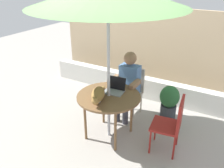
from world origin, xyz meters
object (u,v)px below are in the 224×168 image
object	(u,v)px
patio_table	(109,99)
laptop	(115,87)
person_seated	(128,83)
potted_plant_near_fence	(169,101)
cat	(98,95)
chair_occupied	(131,88)
chair_empty	(172,122)

from	to	relation	value
patio_table	laptop	distance (m)	0.22
person_seated	potted_plant_near_fence	xyz separation A→B (m)	(0.66, 0.33, -0.34)
person_seated	cat	world-z (taller)	person_seated
cat	potted_plant_near_fence	size ratio (longest dim) A/B	0.99
person_seated	cat	xyz separation A→B (m)	(-0.06, -0.86, 0.13)
potted_plant_near_fence	person_seated	bearing A→B (deg)	-153.33
chair_occupied	person_seated	bearing A→B (deg)	-90.00
potted_plant_near_fence	laptop	bearing A→B (deg)	-128.98
chair_occupied	cat	world-z (taller)	cat
person_seated	potted_plant_near_fence	size ratio (longest dim) A/B	1.94
patio_table	person_seated	bearing A→B (deg)	90.00
laptop	cat	bearing A→B (deg)	-100.63
cat	potted_plant_near_fence	bearing A→B (deg)	58.65
cat	patio_table	bearing A→B (deg)	73.41
person_seated	potted_plant_near_fence	world-z (taller)	person_seated
chair_occupied	laptop	xyz separation A→B (m)	(0.01, -0.63, 0.28)
laptop	potted_plant_near_fence	world-z (taller)	laptop
cat	chair_occupied	bearing A→B (deg)	86.56
laptop	potted_plant_near_fence	distance (m)	1.13
person_seated	laptop	world-z (taller)	person_seated
chair_occupied	cat	bearing A→B (deg)	-93.44
laptop	patio_table	bearing A→B (deg)	-93.54
chair_occupied	potted_plant_near_fence	size ratio (longest dim) A/B	1.40
patio_table	person_seated	distance (m)	0.65
cat	potted_plant_near_fence	xyz separation A→B (m)	(0.72, 1.19, -0.48)
chair_empty	patio_table	bearing A→B (deg)	-172.42
patio_table	chair_empty	bearing A→B (deg)	7.58
patio_table	chair_empty	distance (m)	0.98
laptop	person_seated	bearing A→B (deg)	91.34
patio_table	cat	bearing A→B (deg)	-106.59
patio_table	potted_plant_near_fence	bearing A→B (deg)	56.03
chair_occupied	person_seated	world-z (taller)	person_seated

